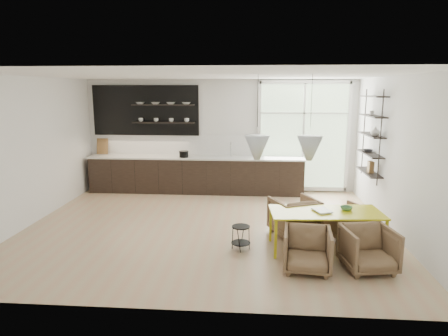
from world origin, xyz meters
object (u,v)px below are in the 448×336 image
dining_table (326,214)px  armchair_back_left (294,216)px  wire_stool (241,234)px  armchair_back_right (344,221)px  armchair_front_right (368,249)px  armchair_front_left (307,250)px

dining_table → armchair_back_left: armchair_back_left is taller
armchair_back_left → wire_stool: 1.22m
armchair_back_left → armchair_back_right: size_ratio=1.17×
armchair_back_right → armchair_front_right: size_ratio=0.92×
armchair_back_left → armchair_back_right: (0.90, -0.05, -0.05)m
armchair_back_left → wire_stool: size_ratio=1.91×
dining_table → armchair_front_right: (0.51, -0.74, -0.29)m
wire_stool → dining_table: bearing=4.2°
armchair_back_right → wire_stool: bearing=-4.5°
armchair_back_right → wire_stool: 1.98m
armchair_back_left → armchair_front_left: (0.06, -1.47, -0.03)m
armchair_back_right → wire_stool: (-1.85, -0.71, -0.04)m
dining_table → armchair_front_left: 0.96m
armchair_front_left → armchair_front_right: armchair_front_right is taller
armchair_back_right → armchair_front_left: armchair_front_left is taller
armchair_back_right → armchair_front_right: 1.36m
armchair_back_right → armchair_front_left: 1.66m
dining_table → armchair_front_left: size_ratio=2.67×
armchair_front_right → wire_stool: 2.02m
armchair_back_left → armchair_front_left: armchair_back_left is taller
armchair_back_right → armchair_front_right: armchair_front_right is taller
armchair_front_left → armchair_front_right: 0.91m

